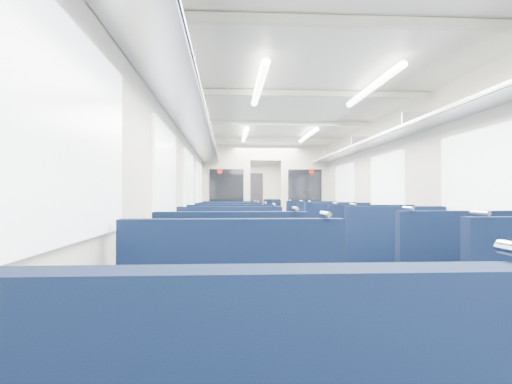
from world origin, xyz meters
TOP-DOWN VIEW (x-y plane):
  - floor at (0.00, 0.00)m, footprint 2.80×18.00m
  - ceiling at (0.00, 0.00)m, footprint 2.80×18.00m
  - wall_left at (-1.40, 0.00)m, footprint 0.02×18.00m
  - dado_left at (-1.39, 0.00)m, footprint 0.03×17.90m
  - wall_right at (1.40, 0.00)m, footprint 0.02×18.00m
  - dado_right at (1.39, 0.00)m, footprint 0.03×17.90m
  - wall_far at (0.00, 9.00)m, footprint 2.80×0.02m
  - luggage_rack_left at (-1.21, 0.00)m, footprint 0.36×17.40m
  - luggage_rack_right at (1.21, 0.00)m, footprint 0.36×17.40m
  - windows at (0.00, -0.46)m, footprint 2.78×15.60m
  - ceiling_fittings at (0.00, -0.26)m, footprint 2.70×16.06m
  - end_door at (0.00, 8.94)m, footprint 0.75×0.06m
  - bulkhead at (-0.00, 3.24)m, footprint 2.80×0.10m
  - seat_8 at (-0.83, -3.68)m, footprint 1.01×0.56m
  - seat_9 at (0.83, -3.61)m, footprint 1.01×0.56m
  - seat_10 at (-0.83, -2.57)m, footprint 1.01×0.56m
  - seat_11 at (0.83, -2.52)m, footprint 1.01×0.56m
  - seat_12 at (-0.83, -1.27)m, footprint 1.01×0.56m
  - seat_13 at (0.83, -1.47)m, footprint 1.01×0.56m
  - seat_14 at (-0.83, -0.15)m, footprint 1.01×0.56m
  - seat_15 at (0.83, -0.12)m, footprint 1.01×0.56m
  - seat_16 at (-0.83, 0.89)m, footprint 1.01×0.56m
  - seat_17 at (0.83, 0.93)m, footprint 1.01×0.56m
  - seat_18 at (-0.83, 1.98)m, footprint 1.01×0.56m
  - seat_19 at (0.83, 2.00)m, footprint 1.01×0.56m
  - seat_20 at (-0.83, 4.10)m, footprint 1.01×0.56m
  - seat_21 at (0.83, 4.02)m, footprint 1.01×0.56m
  - seat_22 at (-0.83, 5.21)m, footprint 1.01×0.56m
  - seat_23 at (0.83, 5.19)m, footprint 1.01×0.56m
  - seat_24 at (-0.83, 6.38)m, footprint 1.01×0.56m
  - seat_25 at (0.83, 6.51)m, footprint 1.01×0.56m
  - seat_26 at (-0.83, 7.65)m, footprint 1.01×0.56m
  - seat_27 at (0.83, 7.69)m, footprint 1.01×0.56m

SIDE VIEW (x-z plane):
  - floor at x=0.00m, z-range -0.01..0.01m
  - seat_8 at x=-0.83m, z-range -0.22..0.91m
  - seat_9 at x=0.83m, z-range -0.22..0.91m
  - seat_10 at x=-0.83m, z-range -0.22..0.91m
  - seat_11 at x=0.83m, z-range -0.22..0.91m
  - seat_12 at x=-0.83m, z-range -0.22..0.91m
  - seat_13 at x=0.83m, z-range -0.22..0.91m
  - seat_14 at x=-0.83m, z-range -0.22..0.91m
  - seat_15 at x=0.83m, z-range -0.22..0.91m
  - seat_16 at x=-0.83m, z-range -0.22..0.91m
  - seat_17 at x=0.83m, z-range -0.22..0.91m
  - seat_18 at x=-0.83m, z-range -0.22..0.91m
  - seat_19 at x=0.83m, z-range -0.22..0.91m
  - seat_20 at x=-0.83m, z-range -0.22..0.91m
  - seat_21 at x=0.83m, z-range -0.22..0.91m
  - seat_22 at x=-0.83m, z-range -0.22..0.91m
  - seat_23 at x=0.83m, z-range -0.22..0.91m
  - seat_24 at x=-0.83m, z-range -0.22..0.91m
  - seat_25 at x=0.83m, z-range -0.22..0.91m
  - seat_26 at x=-0.83m, z-range -0.22..0.91m
  - seat_27 at x=0.83m, z-range -0.22..0.91m
  - dado_left at x=-1.39m, z-range 0.00..0.70m
  - dado_right at x=1.39m, z-range 0.00..0.70m
  - end_door at x=0.00m, z-range 0.00..2.00m
  - wall_left at x=-1.40m, z-range 0.00..2.35m
  - wall_right at x=1.40m, z-range 0.00..2.35m
  - wall_far at x=0.00m, z-range 0.00..2.35m
  - bulkhead at x=0.00m, z-range 0.06..2.41m
  - windows at x=0.00m, z-range 1.04..1.79m
  - luggage_rack_left at x=-1.21m, z-range 1.88..2.06m
  - luggage_rack_right at x=1.21m, z-range 1.88..2.06m
  - ceiling_fittings at x=0.00m, z-range 2.23..2.35m
  - ceiling at x=0.00m, z-range 2.35..2.35m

